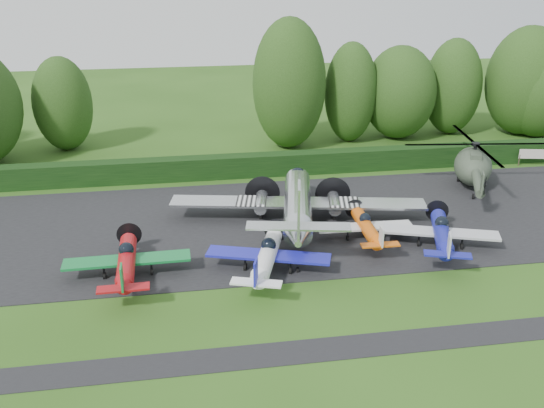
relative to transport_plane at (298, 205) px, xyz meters
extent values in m
plane|color=#274A15|center=(-2.12, -9.34, -1.74)|extent=(160.00, 160.00, 0.00)
cube|color=black|center=(-2.12, 0.66, -1.74)|extent=(70.00, 18.00, 0.01)
cube|color=black|center=(-2.12, -15.34, -1.74)|extent=(70.00, 2.00, 0.00)
cube|color=black|center=(-2.12, 11.66, -1.74)|extent=(90.00, 1.60, 2.00)
cylinder|color=silver|center=(0.00, 0.30, -0.06)|extent=(2.03, 10.61, 2.03)
cone|color=silver|center=(0.00, 6.24, -0.06)|extent=(2.03, 1.33, 2.03)
cone|color=silver|center=(0.00, -6.07, 0.38)|extent=(2.03, 2.65, 2.03)
sphere|color=black|center=(0.00, 5.39, 0.38)|extent=(1.33, 1.33, 1.33)
cube|color=silver|center=(0.00, 1.18, -0.32)|extent=(19.45, 2.12, 0.19)
cube|color=white|center=(-3.54, 1.18, -0.22)|extent=(2.30, 2.21, 0.04)
cube|color=white|center=(3.54, 1.18, -0.22)|extent=(2.30, 2.21, 0.04)
cylinder|color=silver|center=(-2.83, 1.71, -0.54)|extent=(0.97, 2.83, 0.97)
cylinder|color=silver|center=(2.83, 1.71, -0.54)|extent=(0.97, 2.83, 0.97)
cylinder|color=black|center=(-2.83, 3.70, -0.54)|extent=(2.83, 0.03, 2.83)
cylinder|color=black|center=(2.83, 3.70, -0.54)|extent=(2.83, 0.03, 2.83)
cube|color=silver|center=(0.00, -6.78, 1.36)|extent=(6.63, 1.24, 0.12)
cube|color=silver|center=(0.00, -7.04, 2.59)|extent=(0.16, 1.95, 3.36)
cylinder|color=black|center=(-2.83, 1.36, -1.52)|extent=(0.22, 0.80, 0.80)
cylinder|color=black|center=(2.83, 1.36, -1.52)|extent=(0.22, 0.80, 0.80)
cylinder|color=black|center=(0.00, -7.13, -1.58)|extent=(0.16, 0.39, 0.39)
cylinder|color=#A50F14|center=(-12.21, -6.20, -0.49)|extent=(1.09, 6.25, 1.09)
sphere|color=black|center=(-12.21, -5.52, 0.02)|extent=(0.95, 0.95, 0.95)
cube|color=#117433|center=(-12.21, -5.64, -0.66)|extent=(7.95, 1.48, 0.16)
cube|color=#A50F14|center=(-12.21, -9.95, -0.20)|extent=(2.95, 0.80, 0.11)
cube|color=#117433|center=(-12.21, -10.06, 0.53)|extent=(0.11, 0.91, 1.48)
cylinder|color=black|center=(-12.21, -2.17, -0.49)|extent=(1.70, 0.02, 1.70)
cylinder|color=black|center=(-13.69, -5.86, -1.53)|extent=(0.16, 0.50, 0.50)
cylinder|color=black|center=(-10.74, -5.86, -1.53)|extent=(0.16, 0.50, 0.50)
cylinder|color=black|center=(-12.21, -3.25, -1.56)|extent=(0.14, 0.45, 0.45)
cylinder|color=white|center=(-3.45, -6.97, -0.48)|extent=(1.10, 6.29, 1.10)
sphere|color=black|center=(-3.45, -6.28, 0.03)|extent=(0.96, 0.96, 0.96)
cube|color=#1D1EAE|center=(-3.45, -6.40, -0.65)|extent=(8.00, 1.49, 0.16)
cube|color=white|center=(-3.45, -10.74, -0.19)|extent=(2.97, 0.80, 0.11)
cube|color=#1D1EAE|center=(-3.45, -10.86, 0.55)|extent=(0.11, 0.91, 1.49)
cylinder|color=black|center=(-3.45, -2.91, -0.48)|extent=(1.72, 0.02, 1.72)
cylinder|color=black|center=(-4.94, -6.63, -1.53)|extent=(0.16, 0.50, 0.50)
cylinder|color=black|center=(-1.96, -6.63, -1.53)|extent=(0.16, 0.50, 0.50)
cylinder|color=black|center=(-3.45, -4.00, -1.56)|extent=(0.14, 0.46, 0.46)
cylinder|color=#DA590C|center=(4.28, -3.34, -0.65)|extent=(0.95, 5.42, 0.95)
sphere|color=black|center=(4.28, -2.75, -0.21)|extent=(0.83, 0.83, 0.83)
cube|color=silver|center=(4.28, -2.85, -0.80)|extent=(6.90, 1.28, 0.14)
cube|color=#DA590C|center=(4.28, -6.59, -0.41)|extent=(2.56, 0.69, 0.10)
cube|color=silver|center=(4.28, -6.69, 0.23)|extent=(0.10, 0.79, 1.28)
cylinder|color=black|center=(4.28, 0.16, -0.65)|extent=(1.48, 0.02, 1.48)
cylinder|color=black|center=(3.00, -3.04, -1.56)|extent=(0.14, 0.43, 0.43)
cylinder|color=black|center=(5.56, -3.04, -1.56)|extent=(0.14, 0.43, 0.43)
cylinder|color=black|center=(4.28, -0.78, -1.58)|extent=(0.12, 0.39, 0.39)
cylinder|color=#181C93|center=(8.98, -5.43, -0.50)|extent=(1.08, 6.21, 1.08)
sphere|color=black|center=(8.98, -4.75, 0.01)|extent=(0.95, 0.95, 0.95)
cube|color=silver|center=(8.98, -4.87, -0.67)|extent=(7.90, 1.47, 0.16)
cube|color=#181C93|center=(8.98, -9.16, -0.21)|extent=(2.94, 0.79, 0.11)
cube|color=silver|center=(8.98, -9.27, 0.52)|extent=(0.11, 0.90, 1.47)
cylinder|color=black|center=(8.98, -1.42, -0.50)|extent=(1.69, 0.02, 1.69)
cylinder|color=black|center=(7.51, -5.09, -1.53)|extent=(0.16, 0.50, 0.50)
cylinder|color=black|center=(10.44, -5.09, -1.53)|extent=(0.16, 0.50, 0.50)
cylinder|color=black|center=(8.98, -2.50, -1.56)|extent=(0.14, 0.45, 0.45)
ellipsoid|color=#384434|center=(16.77, 5.96, 0.10)|extent=(3.19, 5.84, 3.05)
cylinder|color=#384434|center=(16.77, 1.37, 0.41)|extent=(0.71, 6.13, 0.71)
cube|color=#384434|center=(16.77, -1.80, 1.33)|extent=(0.12, 0.92, 1.63)
cylinder|color=black|center=(16.77, 5.96, 1.63)|extent=(0.31, 0.31, 0.82)
cylinder|color=black|center=(16.77, 5.96, 2.09)|extent=(0.71, 0.71, 0.26)
cylinder|color=black|center=(16.77, 5.96, 2.09)|extent=(12.26, 12.26, 0.06)
cube|color=#384434|center=(16.77, 5.15, 1.27)|extent=(0.92, 2.04, 0.71)
ellipsoid|color=black|center=(16.77, 7.60, 0.20)|extent=(1.94, 1.94, 1.75)
cylinder|color=black|center=(15.74, 6.78, -1.43)|extent=(0.18, 0.57, 0.57)
cylinder|color=black|center=(17.79, 6.78, -1.43)|extent=(0.18, 0.57, 0.57)
cylinder|color=black|center=(16.77, 2.70, -1.48)|extent=(0.16, 0.49, 0.49)
cylinder|color=#3F3326|center=(23.83, 10.06, -1.18)|extent=(0.11, 0.11, 1.11)
cube|color=beige|center=(25.22, 10.06, -0.54)|extent=(2.96, 0.07, 0.92)
cylinder|color=black|center=(29.75, 20.82, 0.22)|extent=(0.70, 0.70, 3.92)
ellipsoid|color=#203D13|center=(29.75, 20.82, 4.25)|extent=(8.67, 8.67, 11.98)
cylinder|color=black|center=(21.92, 22.25, 0.00)|extent=(0.70, 0.70, 3.48)
ellipsoid|color=#203D13|center=(21.92, 22.25, 3.58)|extent=(6.25, 6.25, 10.63)
cylinder|color=black|center=(9.86, 21.09, 0.01)|extent=(0.70, 0.70, 3.49)
ellipsoid|color=#203D13|center=(9.86, 21.09, 3.59)|extent=(5.55, 5.55, 10.66)
cylinder|color=black|center=(15.50, 21.55, -0.09)|extent=(0.70, 0.70, 3.30)
ellipsoid|color=#203D13|center=(15.50, 21.55, 3.30)|extent=(7.86, 7.86, 10.08)
cylinder|color=black|center=(-19.99, 22.74, -0.16)|extent=(0.70, 0.70, 3.16)
ellipsoid|color=#203D13|center=(-19.99, 22.74, 3.08)|extent=(5.95, 5.95, 9.64)
cylinder|color=black|center=(2.96, 19.93, 0.45)|extent=(0.70, 0.70, 4.38)
ellipsoid|color=#203D13|center=(2.96, 19.93, 4.95)|extent=(7.52, 7.52, 13.37)
cylinder|color=black|center=(30.94, 19.63, -0.02)|extent=(0.70, 0.70, 3.43)
ellipsoid|color=#203D13|center=(30.94, 19.63, 3.50)|extent=(8.00, 8.00, 10.48)
camera|label=1|loc=(-8.53, -40.74, 17.41)|focal=40.00mm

